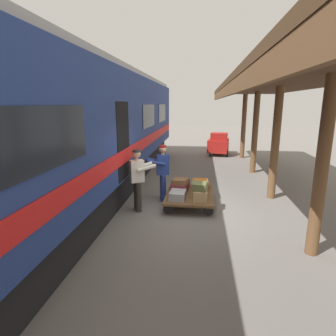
% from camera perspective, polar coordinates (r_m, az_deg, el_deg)
% --- Properties ---
extents(ground_plane, '(60.00, 60.00, 0.00)m').
position_cam_1_polar(ground_plane, '(7.56, 5.24, -9.52)').
color(ground_plane, slate).
extents(platform_canopy, '(3.20, 17.69, 3.56)m').
position_cam_1_polar(platform_canopy, '(7.32, 24.93, 14.86)').
color(platform_canopy, brown).
rests_on(platform_canopy, ground_plane).
extents(train_car, '(3.02, 20.15, 4.00)m').
position_cam_1_polar(train_car, '(7.86, -19.77, 6.20)').
color(train_car, navy).
rests_on(train_car, ground_plane).
extents(luggage_cart, '(1.35, 1.96, 0.34)m').
position_cam_1_polar(luggage_cart, '(8.20, 4.44, -5.51)').
color(luggage_cart, brown).
rests_on(luggage_cart, ground_plane).
extents(suitcase_tan_vintage, '(0.39, 0.60, 0.29)m').
position_cam_1_polar(suitcase_tan_vintage, '(7.62, 6.56, -5.47)').
color(suitcase_tan_vintage, tan).
rests_on(suitcase_tan_vintage, luggage_cart).
extents(suitcase_gray_aluminum, '(0.45, 0.59, 0.22)m').
position_cam_1_polar(suitcase_gray_aluminum, '(7.66, 2.00, -5.58)').
color(suitcase_gray_aluminum, '#9EA0A5').
rests_on(suitcase_gray_aluminum, luggage_cart).
extents(suitcase_maroon_trunk, '(0.54, 0.60, 0.21)m').
position_cam_1_polar(suitcase_maroon_trunk, '(8.69, 2.62, -3.38)').
color(suitcase_maroon_trunk, maroon).
rests_on(suitcase_maroon_trunk, luggage_cart).
extents(suitcase_slate_roller, '(0.44, 0.61, 0.18)m').
position_cam_1_polar(suitcase_slate_roller, '(8.15, 6.59, -4.65)').
color(suitcase_slate_roller, '#4C515B').
rests_on(suitcase_slate_roller, luggage_cart).
extents(suitcase_burgundy_valise, '(0.49, 0.55, 0.29)m').
position_cam_1_polar(suitcase_burgundy_valise, '(8.16, 2.33, -4.17)').
color(suitcase_burgundy_valise, maroon).
rests_on(suitcase_burgundy_valise, luggage_cart).
extents(suitcase_orange_carryall, '(0.48, 0.47, 0.27)m').
position_cam_1_polar(suitcase_orange_carryall, '(8.66, 6.63, -3.29)').
color(suitcase_orange_carryall, '#CC6B23').
rests_on(suitcase_orange_carryall, luggage_cart).
extents(suitcase_brown_leather, '(0.47, 0.49, 0.15)m').
position_cam_1_polar(suitcase_brown_leather, '(8.08, 2.53, -2.75)').
color(suitcase_brown_leather, brown).
rests_on(suitcase_brown_leather, suitcase_burgundy_valise).
extents(suitcase_olive_duffel, '(0.42, 0.46, 0.19)m').
position_cam_1_polar(suitcase_olive_duffel, '(7.54, 6.45, -3.75)').
color(suitcase_olive_duffel, brown).
rests_on(suitcase_olive_duffel, suitcase_tan_vintage).
extents(porter_in_overalls, '(0.72, 0.54, 1.70)m').
position_cam_1_polar(porter_in_overalls, '(8.34, -1.20, -0.61)').
color(porter_in_overalls, navy).
rests_on(porter_in_overalls, ground_plane).
extents(porter_by_door, '(0.74, 0.62, 1.70)m').
position_cam_1_polar(porter_by_door, '(7.60, -6.19, -2.06)').
color(porter_by_door, '#332D28').
rests_on(porter_by_door, ground_plane).
extents(baggage_tug, '(1.33, 1.84, 1.30)m').
position_cam_1_polar(baggage_tug, '(16.33, 10.31, 4.83)').
color(baggage_tug, '#B21E19').
rests_on(baggage_tug, ground_plane).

